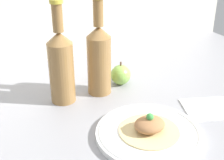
{
  "coord_description": "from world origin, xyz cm",
  "views": [
    {
      "loc": [
        -30.89,
        -69.18,
        51.9
      ],
      "look_at": [
        4.95,
        3.11,
        11.58
      ],
      "focal_mm": 50.0,
      "sensor_mm": 36.0,
      "label": 1
    }
  ],
  "objects_px": {
    "cider_bottle_right": "(99,57)",
    "apple": "(121,75)",
    "plate": "(149,133)",
    "plated_food": "(149,126)",
    "cider_bottle_left": "(61,64)"
  },
  "relations": [
    {
      "from": "cider_bottle_left",
      "to": "cider_bottle_right",
      "type": "height_order",
      "value": "same"
    },
    {
      "from": "apple",
      "to": "cider_bottle_right",
      "type": "bearing_deg",
      "value": -166.84
    },
    {
      "from": "apple",
      "to": "plated_food",
      "type": "bearing_deg",
      "value": -103.89
    },
    {
      "from": "plate",
      "to": "cider_bottle_right",
      "type": "bearing_deg",
      "value": 93.08
    },
    {
      "from": "plate",
      "to": "apple",
      "type": "xyz_separation_m",
      "value": [
        0.08,
        0.31,
        0.03
      ]
    },
    {
      "from": "plate",
      "to": "cider_bottle_left",
      "type": "height_order",
      "value": "cider_bottle_left"
    },
    {
      "from": "cider_bottle_right",
      "to": "apple",
      "type": "distance_m",
      "value": 0.13
    },
    {
      "from": "cider_bottle_right",
      "to": "plated_food",
      "type": "bearing_deg",
      "value": -86.92
    },
    {
      "from": "plate",
      "to": "plated_food",
      "type": "distance_m",
      "value": 0.02
    },
    {
      "from": "plated_food",
      "to": "cider_bottle_left",
      "type": "height_order",
      "value": "cider_bottle_left"
    },
    {
      "from": "cider_bottle_left",
      "to": "cider_bottle_right",
      "type": "xyz_separation_m",
      "value": [
        0.13,
        0.0,
        0.0
      ]
    },
    {
      "from": "cider_bottle_left",
      "to": "cider_bottle_right",
      "type": "relative_size",
      "value": 1.0
    },
    {
      "from": "cider_bottle_right",
      "to": "apple",
      "type": "xyz_separation_m",
      "value": [
        0.09,
        0.02,
        -0.09
      ]
    },
    {
      "from": "apple",
      "to": "plate",
      "type": "bearing_deg",
      "value": -103.89
    },
    {
      "from": "plate",
      "to": "plated_food",
      "type": "height_order",
      "value": "plated_food"
    }
  ]
}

